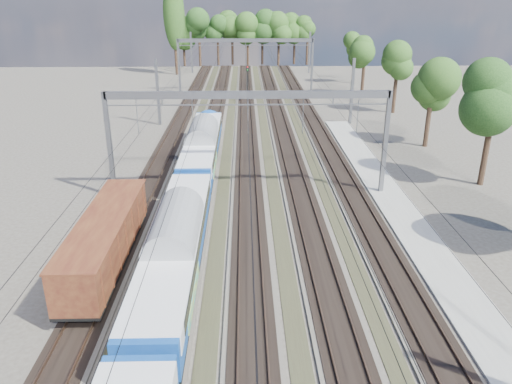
{
  "coord_description": "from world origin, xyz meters",
  "views": [
    {
      "loc": [
        -0.29,
        -10.03,
        16.41
      ],
      "look_at": [
        0.5,
        23.73,
        2.8
      ],
      "focal_mm": 35.0,
      "sensor_mm": 36.0,
      "label": 1
    }
  ],
  "objects_px": {
    "emu_train": "(175,242)",
    "signal_far": "(312,63)",
    "freight_boxcar": "(106,239)",
    "signal_near": "(248,82)",
    "worker": "(240,97)"
  },
  "relations": [
    {
      "from": "emu_train",
      "to": "freight_boxcar",
      "type": "xyz_separation_m",
      "value": [
        -4.5,
        1.52,
        -0.5
      ]
    },
    {
      "from": "worker",
      "to": "signal_near",
      "type": "height_order",
      "value": "signal_near"
    },
    {
      "from": "emu_train",
      "to": "worker",
      "type": "relative_size",
      "value": 40.38
    },
    {
      "from": "freight_boxcar",
      "to": "signal_near",
      "type": "relative_size",
      "value": 2.04
    },
    {
      "from": "freight_boxcar",
      "to": "signal_near",
      "type": "distance_m",
      "value": 46.18
    },
    {
      "from": "freight_boxcar",
      "to": "signal_far",
      "type": "xyz_separation_m",
      "value": [
        22.2,
        72.79,
        1.13
      ]
    },
    {
      "from": "freight_boxcar",
      "to": "worker",
      "type": "distance_m",
      "value": 52.27
    },
    {
      "from": "freight_boxcar",
      "to": "signal_near",
      "type": "height_order",
      "value": "signal_near"
    },
    {
      "from": "freight_boxcar",
      "to": "worker",
      "type": "height_order",
      "value": "freight_boxcar"
    },
    {
      "from": "worker",
      "to": "signal_far",
      "type": "relative_size",
      "value": 0.31
    },
    {
      "from": "emu_train",
      "to": "signal_far",
      "type": "distance_m",
      "value": 76.39
    },
    {
      "from": "emu_train",
      "to": "signal_far",
      "type": "height_order",
      "value": "signal_far"
    },
    {
      "from": "worker",
      "to": "signal_near",
      "type": "distance_m",
      "value": 7.34
    },
    {
      "from": "emu_train",
      "to": "freight_boxcar",
      "type": "bearing_deg",
      "value": 161.38
    },
    {
      "from": "worker",
      "to": "signal_near",
      "type": "bearing_deg",
      "value": -157.65
    }
  ]
}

